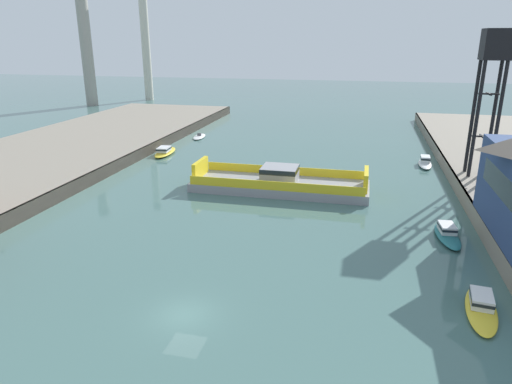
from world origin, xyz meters
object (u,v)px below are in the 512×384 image
Objects in this scene: moored_boat_near_left at (447,234)px; chain_ferry at (280,183)px; moored_boat_mid_left at (425,162)px; moored_boat_far_left at (165,151)px; moored_boat_near_right at (199,137)px; crane_tower at (494,63)px; smokestack_distant_b at (86,41)px; smokestack_distant_a at (145,35)px; moored_boat_mid_right at (481,306)px.

chain_ferry is at bearing 148.97° from moored_boat_near_left.
moored_boat_far_left is at bearing -176.62° from moored_boat_mid_left.
moored_boat_far_left is (-0.87, -14.47, 0.28)m from moored_boat_near_right.
moored_boat_near_left is 0.83× the size of moored_boat_far_left.
moored_boat_near_right is at bearing 134.74° from moored_boat_near_left.
crane_tower is (5.98, 18.00, 15.14)m from moored_boat_near_left.
moored_boat_near_right is 0.35× the size of crane_tower.
smokestack_distant_b is (-45.77, 51.80, 17.59)m from moored_boat_far_left.
moored_boat_far_left is 79.07m from smokestack_distant_a.
smokestack_distant_a is 19.33m from smokestack_distant_b.
chain_ferry is 36.20m from moored_boat_near_right.
smokestack_distant_a is at bearing 129.08° from moored_boat_near_left.
moored_boat_far_left is at bearing 147.66° from moored_boat_near_left.
moored_boat_far_left is 71.33m from smokestack_distant_b.
moored_boat_mid_right is at bearing -52.79° from moored_boat_near_right.
moored_boat_near_right is (-21.42, 29.17, -0.77)m from chain_ferry.
moored_boat_mid_left is 41.15m from moored_boat_mid_right.
crane_tower is 0.52× the size of smokestack_distant_b.
moored_boat_near_left is 48.33m from moored_boat_far_left.
moored_boat_mid_right is 56.53m from moored_boat_far_left.
moored_boat_near_right is (-39.96, 40.32, -0.28)m from moored_boat_near_left.
crane_tower is at bearing 79.74° from moored_boat_mid_right.
smokestack_distant_a is 1.09× the size of smokestack_distant_b.
smokestack_distant_b is at bearing 135.67° from chain_ferry.
moored_boat_near_left is at bearing -45.26° from moored_boat_near_right.
chain_ferry is 0.60× the size of smokestack_distant_a.
crane_tower is at bearing 15.60° from chain_ferry.
moored_boat_mid_right is 0.19× the size of smokestack_distant_a.
moored_boat_far_left is (-41.74, -2.47, -0.02)m from moored_boat_mid_left.
smokestack_distant_b is (-68.06, 66.50, 17.10)m from chain_ferry.
moored_boat_far_left is at bearing -48.53° from smokestack_distant_b.
moored_boat_near_left is at bearing -91.85° from moored_boat_mid_left.
smokestack_distant_a is (-76.26, 93.89, 19.17)m from moored_boat_near_left.
smokestack_distant_a reaches higher than crane_tower.
chain_ferry reaches higher than moored_boat_far_left.
moored_boat_mid_right is at bearing -100.26° from crane_tower.
smokestack_distant_a reaches higher than moored_boat_near_left.
chain_ferry is at bearing -44.33° from smokestack_distant_b.
moored_boat_far_left is at bearing 136.83° from moored_boat_mid_right.
moored_boat_far_left is at bearing 170.47° from crane_tower.
smokestack_distant_b is (-10.35, -16.25, -1.58)m from smokestack_distant_a.
moored_boat_far_left reaches higher than moored_boat_near_right.
moored_boat_near_right is at bearing 154.08° from crane_tower.
moored_boat_near_left is at bearing -32.34° from moored_boat_far_left.
moored_boat_mid_left is 0.82× the size of moored_boat_far_left.
moored_boat_near_right is 0.87× the size of moored_boat_mid_right.
moored_boat_near_right is 0.16× the size of smokestack_distant_a.
smokestack_distant_b is (-87.51, 49.33, 17.58)m from moored_boat_mid_left.
smokestack_distant_b is at bearing 133.88° from moored_boat_mid_right.
moored_boat_near_left is 24.26m from crane_tower.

